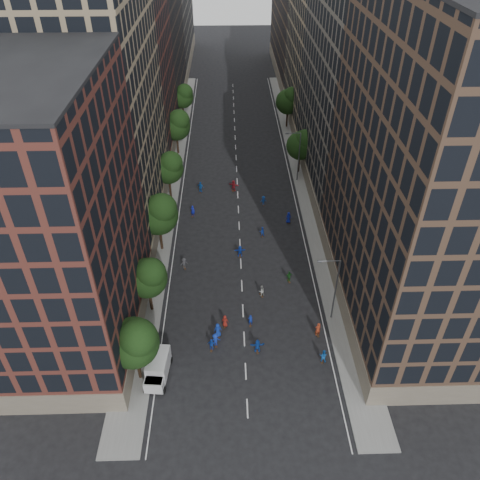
{
  "coord_description": "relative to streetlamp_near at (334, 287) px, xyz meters",
  "views": [
    {
      "loc": [
        -1.48,
        -26.93,
        41.77
      ],
      "look_at": [
        -0.04,
        25.24,
        2.0
      ],
      "focal_mm": 35.0,
      "sensor_mm": 36.0,
      "label": 1
    }
  ],
  "objects": [
    {
      "name": "ground",
      "position": [
        -10.37,
        28.0,
        -5.17
      ],
      "size": [
        240.0,
        240.0,
        0.0
      ],
      "primitive_type": "plane",
      "color": "black",
      "rests_on": "ground"
    },
    {
      "name": "sidewalk_left",
      "position": [
        -22.37,
        35.5,
        -5.09
      ],
      "size": [
        4.0,
        105.0,
        0.15
      ],
      "primitive_type": "cube",
      "color": "slate",
      "rests_on": "ground"
    },
    {
      "name": "sidewalk_right",
      "position": [
        1.63,
        35.5,
        -5.09
      ],
      "size": [
        4.0,
        105.0,
        0.15
      ],
      "primitive_type": "cube",
      "color": "slate",
      "rests_on": "ground"
    },
    {
      "name": "bldg_left_a",
      "position": [
        -29.37,
        -1.0,
        9.83
      ],
      "size": [
        14.0,
        22.0,
        30.0
      ],
      "primitive_type": "cube",
      "color": "#542720",
      "rests_on": "ground"
    },
    {
      "name": "bldg_left_b",
      "position": [
        -29.37,
        23.0,
        11.83
      ],
      "size": [
        14.0,
        26.0,
        34.0
      ],
      "primitive_type": "cube",
      "color": "#907C5E",
      "rests_on": "ground"
    },
    {
      "name": "bldg_left_c",
      "position": [
        -29.37,
        46.0,
        8.83
      ],
      "size": [
        14.0,
        20.0,
        28.0
      ],
      "primitive_type": "cube",
      "color": "#542720",
      "rests_on": "ground"
    },
    {
      "name": "bldg_left_d",
      "position": [
        -29.37,
        70.0,
        10.83
      ],
      "size": [
        14.0,
        28.0,
        32.0
      ],
      "primitive_type": "cube",
      "color": "#2F251F",
      "rests_on": "ground"
    },
    {
      "name": "bldg_left_e",
      "position": [
        -29.37,
        104.0,
        7.83
      ],
      "size": [
        14.0,
        40.0,
        26.0
      ],
      "primitive_type": "cube",
      "color": "#5C554C",
      "rests_on": "ground"
    },
    {
      "name": "bldg_right_a",
      "position": [
        8.63,
        3.0,
        12.83
      ],
      "size": [
        14.0,
        30.0,
        36.0
      ],
      "primitive_type": "cube",
      "color": "#4B3528",
      "rests_on": "ground"
    },
    {
      "name": "bldg_right_b",
      "position": [
        8.63,
        32.0,
        11.33
      ],
      "size": [
        14.0,
        28.0,
        33.0
      ],
      "primitive_type": "cube",
      "color": "#5C554C",
      "rests_on": "ground"
    },
    {
      "name": "bldg_right_c",
      "position": [
        8.63,
        59.0,
        12.33
      ],
      "size": [
        14.0,
        26.0,
        35.0
      ],
      "primitive_type": "cube",
      "color": "#907C5E",
      "rests_on": "ground"
    },
    {
      "name": "bldg_right_d",
      "position": [
        8.63,
        92.0,
        9.83
      ],
      "size": [
        14.0,
        40.0,
        30.0
      ],
      "primitive_type": "cube",
      "color": "#4B3528",
      "rests_on": "ground"
    },
    {
      "name": "tree_left_0",
      "position": [
        -21.38,
        -8.15,
        0.79
      ],
      "size": [
        5.2,
        5.2,
        8.83
      ],
      "color": "black",
      "rests_on": "ground"
    },
    {
      "name": "tree_left_1",
      "position": [
        -21.39,
        1.86,
        0.38
      ],
      "size": [
        4.8,
        4.8,
        8.21
      ],
      "color": "black",
      "rests_on": "ground"
    },
    {
      "name": "tree_left_2",
      "position": [
        -21.36,
        13.83,
        1.19
      ],
      "size": [
        5.6,
        5.6,
        9.45
      ],
      "color": "black",
      "rests_on": "ground"
    },
    {
      "name": "tree_left_3",
      "position": [
        -21.38,
        27.85,
        0.65
      ],
      "size": [
        5.0,
        5.0,
        8.58
      ],
      "color": "black",
      "rests_on": "ground"
    },
    {
      "name": "tree_left_4",
      "position": [
        -21.37,
        43.84,
        0.93
      ],
      "size": [
        5.4,
        5.4,
        9.08
      ],
      "color": "black",
      "rests_on": "ground"
    },
    {
      "name": "tree_left_5",
      "position": [
        -21.39,
        59.86,
        0.51
      ],
      "size": [
        4.8,
        4.8,
        8.33
      ],
      "color": "black",
      "rests_on": "ground"
    },
    {
      "name": "tree_right_a",
      "position": [
        1.02,
        35.85,
        0.46
      ],
      "size": [
        5.0,
        5.0,
        8.39
      ],
      "color": "black",
      "rests_on": "ground"
    },
    {
      "name": "tree_right_b",
      "position": [
        1.02,
        55.85,
        0.79
      ],
      "size": [
        5.2,
        5.2,
        8.83
      ],
      "color": "black",
      "rests_on": "ground"
    },
    {
      "name": "streetlamp_near",
      "position": [
        0.0,
        0.0,
        0.0
      ],
      "size": [
        2.64,
        0.22,
        9.06
      ],
      "color": "#595B60",
      "rests_on": "ground"
    },
    {
      "name": "streetlamp_far",
      "position": [
        0.0,
        33.0,
        0.0
      ],
      "size": [
        2.64,
        0.22,
        9.06
      ],
      "color": "#595B60",
      "rests_on": "ground"
    },
    {
      "name": "cargo_van",
      "position": [
        -19.66,
        -7.86,
        -3.85
      ],
      "size": [
        2.62,
        4.87,
        2.5
      ],
      "rotation": [
        0.0,
        0.0,
        -0.09
      ],
      "color": "silver",
      "rests_on": "ground"
    },
    {
      "name": "skater_0",
      "position": [
        -13.4,
        -2.45,
        -4.23
      ],
      "size": [
        1.05,
        0.83,
        1.87
      ],
      "primitive_type": "imported",
      "rotation": [
        0.0,
        0.0,
        3.43
      ],
      "color": "#13309C",
      "rests_on": "ground"
    },
    {
      "name": "skater_1",
      "position": [
        -9.56,
        -0.83,
        -4.4
      ],
      "size": [
        0.58,
        0.39,
        1.53
      ],
      "primitive_type": "imported",
      "rotation": [
        0.0,
        0.0,
        3.09
      ],
      "color": "navy",
      "rests_on": "ground"
    },
    {
      "name": "skater_2",
      "position": [
        -1.87,
        -6.37,
        -4.33
      ],
      "size": [
        0.98,
        0.88,
        1.68
      ],
      "primitive_type": "imported",
      "rotation": [
        0.0,
        0.0,
        2.79
      ],
      "color": "blue",
      "rests_on": "ground"
    },
    {
      "name": "skater_3",
      "position": [
        -13.65,
        -3.82,
        -4.3
      ],
      "size": [
        1.24,
        0.89,
        1.73
      ],
      "primitive_type": "imported",
      "rotation": [
        0.0,
        0.0,
        3.38
      ],
      "color": "#1531AD",
      "rests_on": "ground"
    },
    {
      "name": "skater_4",
      "position": [
        -14.07,
        -4.42,
        -4.38
      ],
      "size": [
        0.99,
        0.57,
        1.58
      ],
      "primitive_type": "imported",
      "rotation": [
        0.0,
        0.0,
        2.94
      ],
      "color": "#1642B6",
      "rests_on": "ground"
    },
    {
      "name": "skater_5",
      "position": [
        -8.96,
        -4.83,
        -4.29
      ],
      "size": [
        1.66,
        0.61,
        1.76
      ],
      "primitive_type": "imported",
      "rotation": [
        0.0,
        0.0,
        3.2
      ],
      "color": "#1544AE",
      "rests_on": "ground"
    },
    {
      "name": "skater_6",
      "position": [
        -12.57,
        -0.97,
        -4.36
      ],
      "size": [
        0.88,
        0.67,
        1.62
      ],
      "primitive_type": "imported",
      "rotation": [
        0.0,
        0.0,
        2.93
      ],
      "color": "maroon",
      "rests_on": "ground"
    },
    {
      "name": "skater_7",
      "position": [
        -1.87,
        -2.64,
        -4.22
      ],
      "size": [
        0.8,
        0.66,
        1.9
      ],
      "primitive_type": "imported",
      "rotation": [
        0.0,
        0.0,
        3.49
      ],
      "color": "#A2351B",
      "rests_on": "ground"
    },
    {
      "name": "skater_8",
      "position": [
        -7.95,
        4.08,
        -4.37
      ],
      "size": [
        0.95,
        0.86,
        1.6
      ],
      "primitive_type": "imported",
      "rotation": [
        0.0,
        0.0,
        3.53
      ],
      "color": "#B5B5B1",
      "rests_on": "ground"
    },
    {
      "name": "skater_9",
      "position": [
        -18.11,
        9.78,
        -4.38
      ],
      "size": [
        1.17,
        0.94,
        1.58
      ],
      "primitive_type": "imported",
      "rotation": [
        0.0,
        0.0,
        3.54
      ],
      "color": "#404045",
      "rests_on": "ground"
    },
    {
      "name": "skater_10",
      "position": [
        -4.14,
        6.67,
        -4.36
      ],
      "size": [
        1.02,
        0.61,
        1.62
      ],
      "primitive_type": "imported",
      "rotation": [
        0.0,
        0.0,
        3.38
      ],
      "color": "#1A571B",
      "rests_on": "ground"
    },
    {
      "name": "skater_11",
      "position": [
        -10.45,
        12.11,
        -4.31
      ],
      "size": [
        1.63,
        0.63,
        1.72
      ],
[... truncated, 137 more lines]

